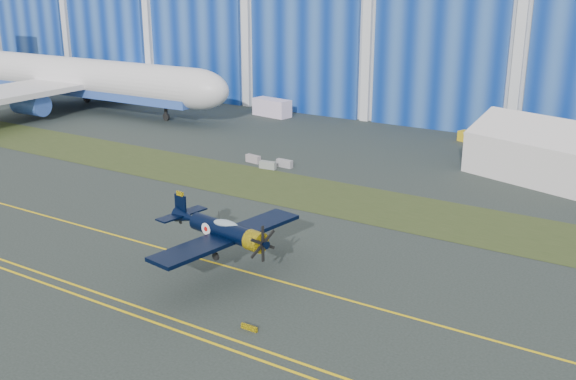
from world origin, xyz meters
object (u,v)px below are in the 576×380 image
Objects in this scene: warbird at (222,230)px; tent at (547,147)px; jetliner at (72,36)px; shipping_container at (272,108)px; tug at (468,137)px.

warbird is 41.95m from tent.
warbird is 0.21× the size of jetliner.
warbird is 2.35× the size of shipping_container.
shipping_container reaches higher than tug.
jetliner reaches higher than shipping_container.
warbird is 72.25m from jetliner.
jetliner reaches higher than tent.
tent is 7.34× the size of tug.
tent is (74.57, 0.42, -8.49)m from jetliner.
tent is at bearing -1.12° from jetliner.
tug is at bearing 96.65° from warbird.
warbird is 0.84× the size of tent.
tug is (-12.38, 11.44, -2.73)m from tent.
tug is (1.95, 50.87, -2.99)m from warbird.
jetliner is (-60.25, 39.01, 8.23)m from warbird.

